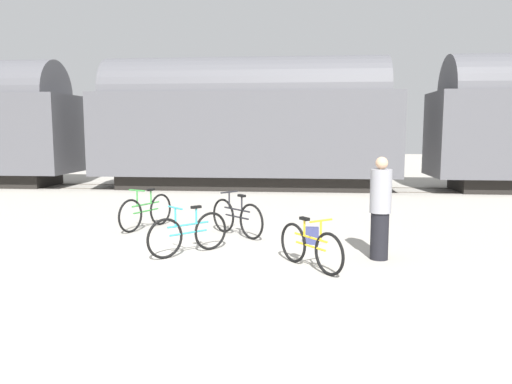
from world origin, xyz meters
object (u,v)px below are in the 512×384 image
(bicycle_yellow, at_px, (310,247))
(person_in_grey, at_px, (380,209))
(freight_train, at_px, (245,121))
(bicycle_teal, at_px, (189,234))
(bicycle_green, at_px, (146,212))
(bicycle_black, at_px, (237,218))
(backpack, at_px, (312,236))

(bicycle_yellow, distance_m, person_in_grey, 1.54)
(freight_train, height_order, bicycle_teal, freight_train)
(bicycle_teal, bearing_deg, freight_train, 91.04)
(bicycle_green, relative_size, bicycle_yellow, 1.26)
(freight_train, bearing_deg, bicycle_black, -84.34)
(freight_train, xyz_separation_m, bicycle_yellow, (2.45, -11.25, -2.29))
(freight_train, bearing_deg, bicycle_teal, -88.96)
(person_in_grey, height_order, backpack, person_in_grey)
(bicycle_yellow, height_order, person_in_grey, person_in_grey)
(freight_train, distance_m, bicycle_teal, 10.73)
(bicycle_black, height_order, bicycle_green, bicycle_black)
(bicycle_green, xyz_separation_m, backpack, (3.86, -1.21, -0.23))
(bicycle_teal, distance_m, backpack, 2.55)
(bicycle_black, height_order, backpack, bicycle_black)
(person_in_grey, bearing_deg, freight_train, 126.98)
(bicycle_teal, bearing_deg, bicycle_yellow, -18.63)
(bicycle_black, xyz_separation_m, backpack, (1.63, -0.63, -0.23))
(freight_train, height_order, bicycle_green, freight_train)
(freight_train, xyz_separation_m, bicycle_black, (0.87, -8.78, -2.26))
(bicycle_green, distance_m, backpack, 4.05)
(bicycle_black, xyz_separation_m, bicycle_teal, (-0.68, -1.71, -0.01))
(bicycle_black, bearing_deg, person_in_grey, -31.60)
(freight_train, xyz_separation_m, person_in_grey, (3.69, -10.51, -1.74))
(bicycle_black, distance_m, bicycle_green, 2.30)
(bicycle_teal, height_order, backpack, bicycle_teal)
(bicycle_black, height_order, bicycle_teal, bicycle_black)
(bicycle_teal, relative_size, bicycle_green, 0.78)
(freight_train, relative_size, bicycle_teal, 28.80)
(person_in_grey, xyz_separation_m, backpack, (-1.19, 1.10, -0.75))
(bicycle_yellow, bearing_deg, backpack, 88.44)
(freight_train, relative_size, bicycle_yellow, 28.19)
(bicycle_black, bearing_deg, bicycle_teal, -111.71)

